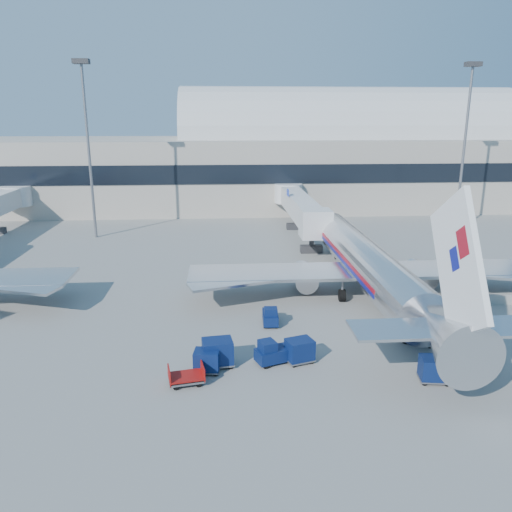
{
  "coord_description": "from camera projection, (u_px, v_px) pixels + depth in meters",
  "views": [
    {
      "loc": [
        -2.94,
        -36.98,
        15.49
      ],
      "look_at": [
        0.02,
        6.0,
        3.58
      ],
      "focal_mm": 35.0,
      "sensor_mm": 36.0,
      "label": 1
    }
  ],
  "objects": [
    {
      "name": "ground",
      "position": [
        261.0,
        319.0,
        39.88
      ],
      "size": [
        260.0,
        260.0,
        0.0
      ],
      "primitive_type": "plane",
      "color": "gray",
      "rests_on": "ground"
    },
    {
      "name": "terminal",
      "position": [
        163.0,
        164.0,
        90.79
      ],
      "size": [
        170.0,
        28.15,
        21.0
      ],
      "color": "#B2AA9E",
      "rests_on": "ground"
    },
    {
      "name": "airliner_main",
      "position": [
        370.0,
        266.0,
        44.09
      ],
      "size": [
        32.0,
        37.26,
        12.07
      ],
      "color": "silver",
      "rests_on": "ground"
    },
    {
      "name": "jetbridge_near",
      "position": [
        298.0,
        205.0,
        68.96
      ],
      "size": [
        4.4,
        27.5,
        6.25
      ],
      "color": "silver",
      "rests_on": "ground"
    },
    {
      "name": "mast_west",
      "position": [
        86.0,
        124.0,
        63.46
      ],
      "size": [
        2.0,
        1.2,
        22.6
      ],
      "color": "slate",
      "rests_on": "ground"
    },
    {
      "name": "mast_east",
      "position": [
        467.0,
        124.0,
        66.77
      ],
      "size": [
        2.0,
        1.2,
        22.6
      ],
      "color": "slate",
      "rests_on": "ground"
    },
    {
      "name": "barrier_near",
      "position": [
        467.0,
        300.0,
        42.87
      ],
      "size": [
        3.0,
        0.55,
        0.9
      ],
      "primitive_type": "cube",
      "color": "#9E9E96",
      "rests_on": "ground"
    },
    {
      "name": "barrier_mid",
      "position": [
        504.0,
        299.0,
        43.09
      ],
      "size": [
        3.0,
        0.55,
        0.9
      ],
      "primitive_type": "cube",
      "color": "#9E9E96",
      "rests_on": "ground"
    },
    {
      "name": "tug_lead",
      "position": [
        273.0,
        352.0,
        32.56
      ],
      "size": [
        2.77,
        2.05,
        1.62
      ],
      "rotation": [
        0.0,
        0.0,
        0.36
      ],
      "color": "#091947",
      "rests_on": "ground"
    },
    {
      "name": "tug_right",
      "position": [
        418.0,
        334.0,
        35.45
      ],
      "size": [
        2.66,
        2.18,
        1.55
      ],
      "rotation": [
        0.0,
        0.0,
        -0.5
      ],
      "color": "#091947",
      "rests_on": "ground"
    },
    {
      "name": "tug_left",
      "position": [
        270.0,
        316.0,
        38.69
      ],
      "size": [
        1.24,
        2.35,
        1.5
      ],
      "rotation": [
        0.0,
        0.0,
        1.53
      ],
      "color": "#091947",
      "rests_on": "ground"
    },
    {
      "name": "cart_train_a",
      "position": [
        300.0,
        350.0,
        32.65
      ],
      "size": [
        2.12,
        1.85,
        1.57
      ],
      "rotation": [
        0.0,
        0.0,
        0.32
      ],
      "color": "#091947",
      "rests_on": "ground"
    },
    {
      "name": "cart_train_b",
      "position": [
        218.0,
        352.0,
        32.12
      ],
      "size": [
        2.21,
        1.8,
        1.78
      ],
      "rotation": [
        0.0,
        0.0,
        0.13
      ],
      "color": "#091947",
      "rests_on": "ground"
    },
    {
      "name": "cart_train_c",
      "position": [
        207.0,
        361.0,
        31.36
      ],
      "size": [
        1.8,
        1.46,
        1.46
      ],
      "rotation": [
        0.0,
        0.0,
        -0.12
      ],
      "color": "#091947",
      "rests_on": "ground"
    },
    {
      "name": "cart_solo_near",
      "position": [
        434.0,
        369.0,
        30.21
      ],
      "size": [
        1.95,
        1.59,
        1.57
      ],
      "rotation": [
        0.0,
        0.0,
        -0.14
      ],
      "color": "#091947",
      "rests_on": "ground"
    },
    {
      "name": "cart_solo_far",
      "position": [
        462.0,
        329.0,
        36.04
      ],
      "size": [
        2.0,
        1.7,
        1.53
      ],
      "rotation": [
        0.0,
        0.0,
        0.25
      ],
      "color": "#091947",
      "rests_on": "ground"
    },
    {
      "name": "cart_open_red",
      "position": [
        187.0,
        378.0,
        30.04
      ],
      "size": [
        2.36,
        1.86,
        0.57
      ],
      "rotation": [
        0.0,
        0.0,
        0.19
      ],
      "color": "slate",
      "rests_on": "ground"
    }
  ]
}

